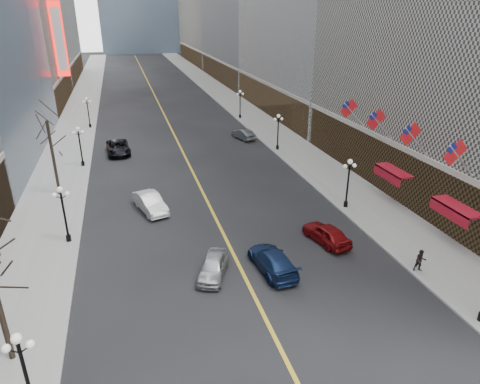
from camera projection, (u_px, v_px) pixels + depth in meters
sidewalk_east at (246, 112)px, 74.75m from camera, size 6.00×230.00×0.15m
sidewalk_west at (77, 123)px, 67.92m from camera, size 6.00×230.00×0.15m
lane_line at (160, 106)px, 80.23m from camera, size 0.25×200.00×0.02m
streetlamp_east_1 at (348, 178)px, 37.63m from camera, size 1.26×0.44×4.52m
streetlamp_east_2 at (278, 128)px, 53.59m from camera, size 1.26×0.44×4.52m
streetlamp_east_3 at (240, 101)px, 69.56m from camera, size 1.26×0.44×4.52m
streetlamp_west_0 at (24, 368)px, 17.68m from camera, size 1.26×0.44×4.52m
streetlamp_west_1 at (63, 209)px, 31.87m from camera, size 1.26×0.44×4.52m
streetlamp_west_2 at (80, 142)px, 47.83m from camera, size 1.26×0.44×4.52m
streetlamp_west_3 at (88, 109)px, 63.80m from camera, size 1.26×0.44×4.52m
flag_2 at (457, 155)px, 29.67m from camera, size 2.87×0.12×2.87m
flag_3 at (412, 136)px, 34.10m from camera, size 2.87×0.12×2.87m
flag_4 at (377, 121)px, 38.54m from camera, size 2.87×0.12×2.87m
flag_5 at (350, 110)px, 42.97m from camera, size 2.87×0.12×2.87m
awning_b at (454, 208)px, 31.51m from camera, size 1.40×4.00×0.93m
awning_c at (392, 172)px, 38.61m from camera, size 1.40×4.00×0.93m
theatre_marquee at (59, 39)px, 71.65m from camera, size 2.00×0.55×12.00m
tree_west_far at (49, 133)px, 39.01m from camera, size 3.60×3.60×7.92m
car_nb_near at (213, 266)px, 28.65m from camera, size 3.15×4.44×1.40m
car_nb_mid at (150, 203)px, 37.89m from camera, size 2.98×5.12×1.59m
car_nb_far at (118, 147)px, 53.14m from camera, size 3.05×5.92×1.60m
car_sb_near at (273, 261)px, 29.25m from camera, size 2.58×5.35×1.50m
car_sb_mid at (326, 234)px, 32.76m from camera, size 2.74×4.74×1.52m
car_sb_far at (243, 134)px, 59.25m from camera, size 2.69×4.54×1.41m
ped_east_walk at (421, 261)px, 28.85m from camera, size 0.86×0.60×1.61m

